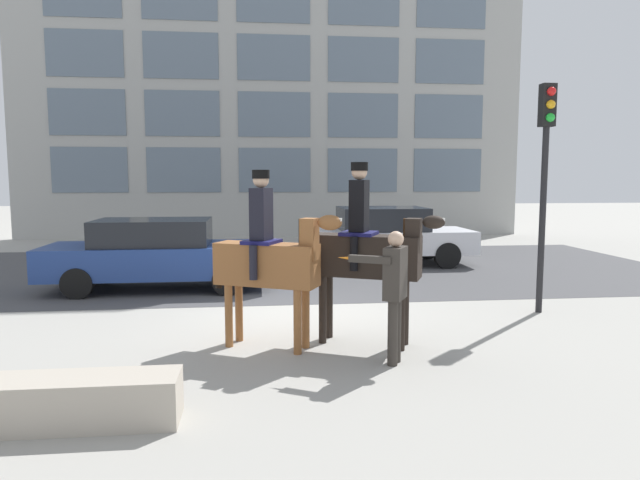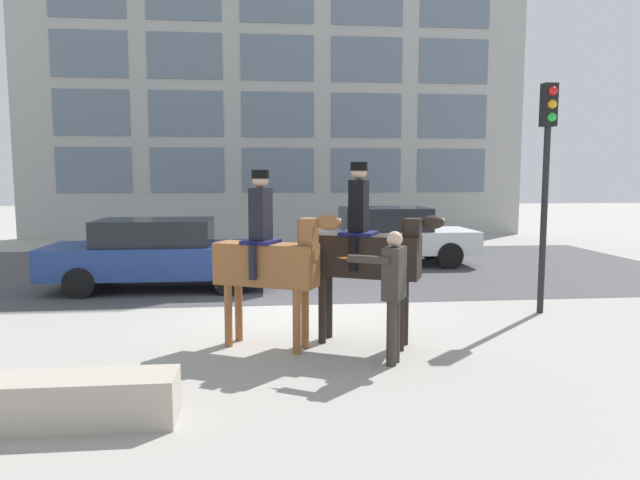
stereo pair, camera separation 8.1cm
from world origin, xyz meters
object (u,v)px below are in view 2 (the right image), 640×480
at_px(traffic_light, 547,161).
at_px(planter_ledge, 52,401).
at_px(street_car_near_lane, 160,253).
at_px(street_car_far_lane, 387,235).
at_px(mounted_horse_lead, 269,258).
at_px(mounted_horse_companion, 366,251).
at_px(pedestrian_bystander, 393,287).

xyz_separation_m(traffic_light, planter_ledge, (-6.90, -3.89, -2.42)).
relative_size(street_car_near_lane, street_car_far_lane, 1.02).
distance_m(street_car_far_lane, planter_ledge, 11.10).
bearing_deg(planter_ledge, mounted_horse_lead, 47.73).
height_order(mounted_horse_companion, pedestrian_bystander, mounted_horse_companion).
relative_size(pedestrian_bystander, planter_ledge, 0.73).
bearing_deg(pedestrian_bystander, street_car_near_lane, -25.48).
xyz_separation_m(street_car_near_lane, street_car_far_lane, (5.57, 2.87, 0.04)).
bearing_deg(pedestrian_bystander, mounted_horse_companion, -49.42).
bearing_deg(mounted_horse_lead, mounted_horse_companion, 26.80).
bearing_deg(street_car_near_lane, mounted_horse_companion, -50.90).
bearing_deg(mounted_horse_companion, traffic_light, 49.16).
relative_size(mounted_horse_lead, street_car_far_lane, 0.54).
bearing_deg(planter_ledge, pedestrian_bystander, 21.57).
distance_m(street_car_near_lane, traffic_light, 7.84).
distance_m(mounted_horse_companion, planter_ledge, 4.34).
bearing_deg(planter_ledge, street_car_far_lane, 60.68).
bearing_deg(traffic_light, mounted_horse_companion, -155.78).
distance_m(pedestrian_bystander, planter_ledge, 4.01).
bearing_deg(street_car_far_lane, planter_ledge, -119.32).
xyz_separation_m(mounted_horse_companion, street_car_far_lane, (1.95, 7.32, -0.53)).
xyz_separation_m(street_car_near_lane, traffic_light, (7.03, -2.91, 1.89)).
xyz_separation_m(street_car_near_lane, planter_ledge, (0.14, -6.80, -0.53)).
xyz_separation_m(mounted_horse_companion, traffic_light, (3.42, 1.54, 1.32)).
bearing_deg(traffic_light, planter_ledge, -150.59).
distance_m(pedestrian_bystander, street_car_near_lane, 6.57).
relative_size(mounted_horse_companion, street_car_near_lane, 0.55).
relative_size(street_car_far_lane, planter_ledge, 1.96).
bearing_deg(mounted_horse_lead, pedestrian_bystander, -3.84).
xyz_separation_m(pedestrian_bystander, street_car_near_lane, (-3.80, 5.35, -0.23)).
relative_size(mounted_horse_lead, planter_ledge, 1.05).
relative_size(mounted_horse_lead, pedestrian_bystander, 1.45).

